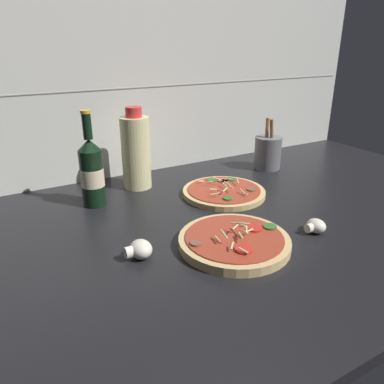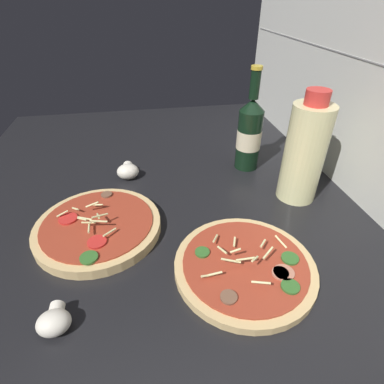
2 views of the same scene
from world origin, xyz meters
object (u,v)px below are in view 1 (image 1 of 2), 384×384
at_px(pizza_near, 234,241).
at_px(utensil_crock, 268,152).
at_px(mushroom_left, 315,226).
at_px(mushroom_right, 140,249).
at_px(oil_bottle, 136,152).
at_px(beer_bottle, 92,172).
at_px(pizza_far, 224,192).

distance_m(pizza_near, utensil_crock, 0.56).
bearing_deg(utensil_crock, mushroom_left, -116.56).
xyz_separation_m(pizza_near, mushroom_right, (-0.19, 0.06, 0.01)).
bearing_deg(oil_bottle, mushroom_left, -62.67).
bearing_deg(utensil_crock, oil_bottle, 173.05).
relative_size(pizza_near, beer_bottle, 0.95).
height_order(oil_bottle, mushroom_left, oil_bottle).
height_order(pizza_near, pizza_far, pizza_near).
distance_m(oil_bottle, utensil_crock, 0.46).
height_order(oil_bottle, utensil_crock, oil_bottle).
relative_size(beer_bottle, mushroom_left, 5.20).
relative_size(oil_bottle, mushroom_left, 4.91).
height_order(pizza_far, beer_bottle, beer_bottle).
bearing_deg(mushroom_right, mushroom_left, -14.27).
bearing_deg(pizza_far, mushroom_left, -79.33).
height_order(pizza_far, utensil_crock, utensil_crock).
relative_size(pizza_near, utensil_crock, 1.38).
height_order(pizza_near, beer_bottle, beer_bottle).
xyz_separation_m(oil_bottle, utensil_crock, (0.45, -0.06, -0.05)).
bearing_deg(pizza_far, pizza_near, -119.72).
height_order(beer_bottle, oil_bottle, beer_bottle).
bearing_deg(mushroom_right, oil_bottle, 68.61).
bearing_deg(mushroom_left, utensil_crock, 63.44).
bearing_deg(oil_bottle, pizza_far, -43.83).
height_order(beer_bottle, mushroom_left, beer_bottle).
relative_size(mushroom_left, utensil_crock, 0.28).
height_order(mushroom_right, utensil_crock, utensil_crock).
distance_m(pizza_far, utensil_crock, 0.30).
xyz_separation_m(mushroom_left, utensil_crock, (0.21, 0.42, 0.04)).
relative_size(pizza_near, mushroom_right, 4.29).
xyz_separation_m(mushroom_left, mushroom_right, (-0.39, 0.10, 0.00)).
xyz_separation_m(pizza_near, pizza_far, (0.14, 0.25, -0.00)).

